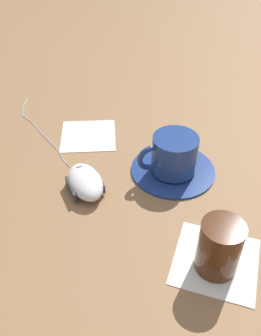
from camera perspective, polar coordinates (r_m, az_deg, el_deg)
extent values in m
plane|color=olive|center=(0.65, 3.38, -5.30)|extent=(3.00, 3.00, 0.00)
cylinder|color=navy|center=(0.72, 6.48, -0.18)|extent=(0.16, 0.16, 0.01)
cylinder|color=navy|center=(0.69, 6.74, 2.15)|extent=(0.08, 0.08, 0.07)
torus|color=navy|center=(0.67, 3.13, 1.57)|extent=(0.05, 0.04, 0.05)
ellipsoid|color=silver|center=(0.67, -6.97, -2.26)|extent=(0.11, 0.11, 0.04)
cylinder|color=#38383D|center=(0.68, -7.75, -0.23)|extent=(0.01, 0.01, 0.01)
cube|color=#38383D|center=(0.67, -9.09, -3.16)|extent=(0.04, 0.04, 0.02)
cube|color=#38383D|center=(0.68, -4.82, -1.94)|extent=(0.04, 0.04, 0.02)
cylinder|color=gray|center=(0.73, -9.13, 0.19)|extent=(0.04, 0.03, 0.00)
cylinder|color=gray|center=(0.76, -10.51, 1.86)|extent=(0.03, 0.03, 0.00)
cylinder|color=gray|center=(0.79, -11.70, 3.44)|extent=(0.04, 0.03, 0.00)
cylinder|color=gray|center=(0.83, -13.04, 4.81)|extent=(0.04, 0.03, 0.00)
cylinder|color=gray|center=(0.86, -14.22, 6.11)|extent=(0.03, 0.03, 0.00)
cylinder|color=gray|center=(0.89, -15.45, 7.24)|extent=(0.04, 0.02, 0.00)
cylinder|color=gray|center=(0.93, -16.12, 8.41)|extent=(0.02, 0.04, 0.00)
cylinder|color=gray|center=(0.96, -15.72, 9.71)|extent=(0.01, 0.04, 0.00)
sphere|color=gray|center=(0.72, -8.20, -0.62)|extent=(0.00, 0.00, 0.00)
sphere|color=gray|center=(0.75, -10.02, 0.97)|extent=(0.00, 0.00, 0.00)
sphere|color=gray|center=(0.78, -10.98, 2.72)|extent=(0.00, 0.00, 0.00)
sphere|color=gray|center=(0.81, -12.39, 4.14)|extent=(0.00, 0.00, 0.00)
sphere|color=gray|center=(0.84, -13.68, 5.46)|extent=(0.00, 0.00, 0.00)
sphere|color=gray|center=(0.88, -14.74, 6.73)|extent=(0.00, 0.00, 0.00)
sphere|color=gray|center=(0.91, -16.14, 7.73)|extent=(0.00, 0.00, 0.00)
sphere|color=gray|center=(0.94, -16.10, 9.06)|extent=(0.00, 0.00, 0.00)
sphere|color=gray|center=(0.98, -15.36, 10.34)|extent=(0.00, 0.00, 0.00)
cube|color=silver|center=(0.59, 12.85, -13.64)|extent=(0.13, 0.13, 0.00)
cylinder|color=#4C2814|center=(0.55, 13.38, -11.62)|extent=(0.06, 0.06, 0.09)
cube|color=silver|center=(0.81, -6.46, 4.96)|extent=(0.15, 0.15, 0.00)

